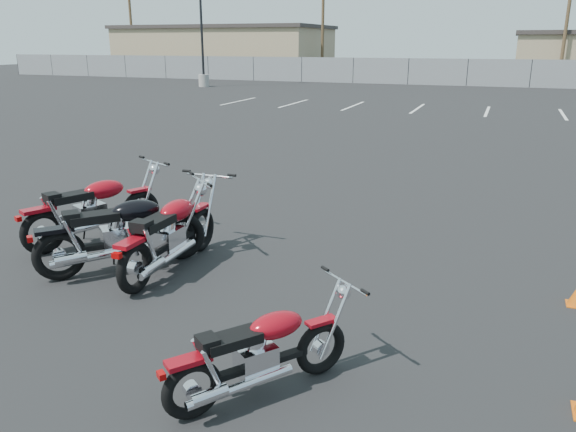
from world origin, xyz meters
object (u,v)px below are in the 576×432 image
(motorcycle_third_red, at_px, (170,234))
(motorcycle_rear_red, at_px, (260,353))
(motorcycle_front_red, at_px, (93,209))
(motorcycle_second_black, at_px, (122,233))

(motorcycle_third_red, distance_m, motorcycle_rear_red, 3.05)
(motorcycle_third_red, bearing_deg, motorcycle_front_red, 161.95)
(motorcycle_front_red, xyz_separation_m, motorcycle_third_red, (1.69, -0.55, -0.00))
(motorcycle_third_red, height_order, motorcycle_rear_red, motorcycle_third_red)
(motorcycle_front_red, relative_size, motorcycle_rear_red, 1.36)
(motorcycle_front_red, xyz_separation_m, motorcycle_second_black, (1.08, -0.76, 0.01))
(motorcycle_rear_red, bearing_deg, motorcycle_second_black, 146.10)
(motorcycle_third_red, relative_size, motorcycle_rear_red, 1.39)
(motorcycle_front_red, height_order, motorcycle_rear_red, motorcycle_front_red)
(motorcycle_front_red, bearing_deg, motorcycle_third_red, -18.05)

